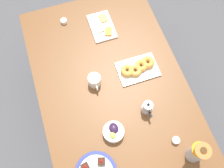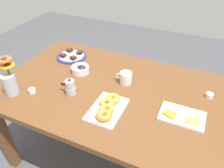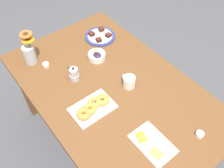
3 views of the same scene
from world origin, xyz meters
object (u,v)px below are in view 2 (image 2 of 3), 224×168
dining_table (112,98)px  cheese_platter (181,116)px  croissant_platter (108,108)px  jam_cup_berry (210,95)px  coffee_mug (126,78)px  jam_cup_honey (32,91)px  dessert_plate (72,56)px  grape_bowl (80,69)px  flower_vase (10,82)px  moka_pot (70,88)px

dining_table → cheese_platter: bearing=170.3°
croissant_platter → jam_cup_berry: bearing=-144.7°
coffee_mug → jam_cup_honey: coffee_mug is taller
cheese_platter → dessert_plate: dessert_plate is taller
dining_table → grape_bowl: grape_bowl is taller
jam_cup_berry → jam_cup_honey: bearing=22.0°
grape_bowl → jam_cup_berry: 0.93m
coffee_mug → jam_cup_honey: 0.64m
grape_bowl → jam_cup_honey: size_ratio=2.77×
grape_bowl → flower_vase: size_ratio=0.51×
flower_vase → croissant_platter: bearing=-170.4°
grape_bowl → dessert_plate: size_ratio=0.53×
dessert_plate → croissant_platter: bearing=140.0°
coffee_mug → flower_vase: bearing=33.4°
grape_bowl → flower_vase: flower_vase is taller
grape_bowl → cheese_platter: 0.81m
flower_vase → moka_pot: flower_vase is taller
grape_bowl → moka_pot: bearing=106.7°
jam_cup_honey → moka_pot: size_ratio=0.40×
dessert_plate → moka_pot: 0.51m
cheese_platter → moka_pot: bearing=6.2°
coffee_mug → jam_cup_berry: coffee_mug is taller
jam_cup_berry → dessert_plate: (1.12, -0.08, -0.00)m
dining_table → jam_cup_honey: (0.47, 0.26, 0.10)m
coffee_mug → jam_cup_berry: (-0.56, -0.08, -0.03)m
jam_cup_honey → grape_bowl: bearing=-115.8°
jam_cup_berry → flower_vase: size_ratio=0.19×
jam_cup_honey → dessert_plate: size_ratio=0.19×
jam_cup_honey → jam_cup_berry: size_ratio=1.00×
cheese_platter → croissant_platter: 0.44m
jam_cup_berry → dessert_plate: dessert_plate is taller
dining_table → jam_cup_honey: bearing=28.7°
flower_vase → moka_pot: bearing=-155.9°
coffee_mug → dining_table: bearing=60.5°
grape_bowl → cheese_platter: grape_bowl is taller
jam_cup_honey → moka_pot: (-0.24, -0.10, 0.03)m
dessert_plate → jam_cup_honey: bearing=92.9°
croissant_platter → moka_pot: 0.30m
coffee_mug → jam_cup_berry: size_ratio=2.51×
dining_table → moka_pot: bearing=35.1°
dessert_plate → jam_cup_berry: bearing=175.7°
coffee_mug → dessert_plate: coffee_mug is taller
cheese_platter → flower_vase: size_ratio=1.01×
cheese_platter → grape_bowl: bearing=-12.4°
dining_table → flower_vase: flower_vase is taller
grape_bowl → jam_cup_berry: (-0.92, -0.09, -0.01)m
coffee_mug → moka_pot: 0.39m
croissant_platter → flower_vase: bearing=9.6°
dining_table → cheese_platter: (-0.49, 0.08, 0.10)m
coffee_mug → jam_cup_berry: bearing=-172.1°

